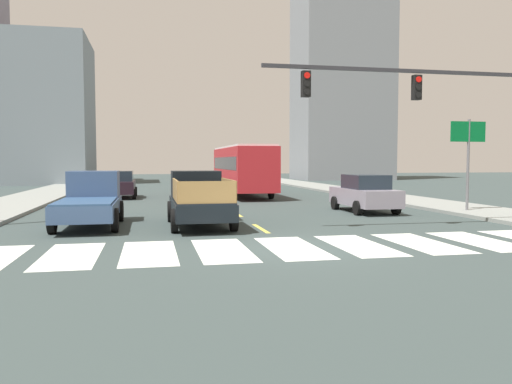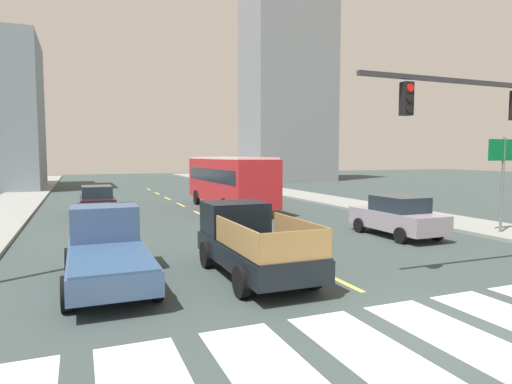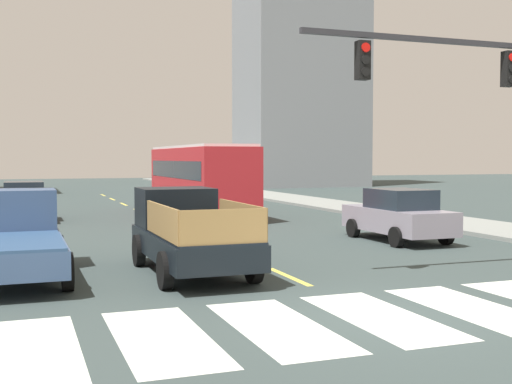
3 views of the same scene
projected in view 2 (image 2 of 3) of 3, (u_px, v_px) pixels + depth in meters
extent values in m
plane|color=#344140|center=(452.00, 334.00, 8.40)|extent=(160.00, 160.00, 0.00)
cube|color=gray|center=(363.00, 206.00, 29.08)|extent=(3.66, 110.00, 0.15)
cube|color=silver|center=(270.00, 370.00, 6.98)|extent=(1.37, 3.71, 0.01)
cube|color=silver|center=(369.00, 351.00, 7.69)|extent=(1.37, 3.71, 0.01)
cube|color=silver|center=(452.00, 334.00, 8.40)|extent=(1.37, 3.71, 0.01)
cube|color=#D8C64A|center=(337.00, 280.00, 12.09)|extent=(0.16, 2.40, 0.01)
cube|color=#D8C64A|center=(266.00, 245.00, 16.71)|extent=(0.16, 2.40, 0.01)
cube|color=#D8C64A|center=(225.00, 226.00, 21.33)|extent=(0.16, 2.40, 0.01)
cube|color=#D8C64A|center=(199.00, 213.00, 25.96)|extent=(0.16, 2.40, 0.01)
cube|color=#D8C64A|center=(181.00, 205.00, 30.58)|extent=(0.16, 2.40, 0.01)
cube|color=#D8C64A|center=(167.00, 198.00, 35.20)|extent=(0.16, 2.40, 0.01)
cube|color=#D8C64A|center=(157.00, 193.00, 39.82)|extent=(0.16, 2.40, 0.01)
cube|color=#D8C64A|center=(149.00, 189.00, 44.44)|extent=(0.16, 2.40, 0.01)
cube|color=black|center=(255.00, 253.00, 12.30)|extent=(1.96, 5.20, 0.56)
cube|color=black|center=(235.00, 218.00, 13.81)|extent=(1.84, 1.60, 1.00)
cube|color=#19232D|center=(230.00, 211.00, 14.20)|extent=(1.72, 0.08, 0.56)
cube|color=black|center=(269.00, 249.00, 11.40)|extent=(1.84, 3.30, 0.06)
cylinder|color=black|center=(206.00, 255.00, 13.40)|extent=(0.22, 0.80, 0.80)
cylinder|color=black|center=(265.00, 249.00, 14.13)|extent=(0.22, 0.80, 0.80)
cylinder|color=black|center=(241.00, 282.00, 10.52)|extent=(0.22, 0.80, 0.80)
cylinder|color=black|center=(313.00, 273.00, 11.25)|extent=(0.22, 0.80, 0.80)
cube|color=olive|center=(236.00, 237.00, 11.03)|extent=(0.06, 3.17, 0.70)
cube|color=olive|center=(300.00, 232.00, 11.70)|extent=(0.06, 3.17, 0.70)
cube|color=olive|center=(297.00, 246.00, 9.90)|extent=(1.80, 0.06, 0.70)
cube|color=#375078|center=(109.00, 261.00, 11.37)|extent=(1.96, 5.20, 0.56)
cube|color=#375078|center=(104.00, 222.00, 12.88)|extent=(1.84, 1.60, 1.00)
cube|color=#19232D|center=(103.00, 214.00, 13.27)|extent=(1.72, 0.08, 0.56)
cube|color=navy|center=(111.00, 257.00, 10.47)|extent=(1.84, 3.30, 0.06)
cylinder|color=black|center=(69.00, 262.00, 12.47)|extent=(0.22, 0.80, 0.80)
cylinder|color=black|center=(140.00, 256.00, 13.20)|extent=(0.22, 0.80, 0.80)
cylinder|color=black|center=(66.00, 294.00, 9.59)|extent=(0.22, 0.80, 0.80)
cylinder|color=black|center=(157.00, 284.00, 10.32)|extent=(0.22, 0.80, 0.80)
cube|color=red|center=(228.00, 180.00, 28.01)|extent=(2.50, 10.80, 2.70)
cube|color=#19232D|center=(228.00, 175.00, 27.98)|extent=(2.52, 9.94, 0.80)
cube|color=silver|center=(228.00, 158.00, 27.89)|extent=(2.40, 10.37, 0.12)
cylinder|color=black|center=(197.00, 197.00, 30.75)|extent=(0.22, 1.00, 1.00)
cylinder|color=black|center=(230.00, 196.00, 31.68)|extent=(0.22, 1.00, 1.00)
cylinder|color=black|center=(224.00, 207.00, 24.91)|extent=(0.22, 1.00, 1.00)
cylinder|color=black|center=(265.00, 205.00, 25.84)|extent=(0.22, 1.00, 1.00)
cube|color=gray|center=(396.00, 220.00, 18.59)|extent=(1.80, 4.40, 0.76)
cube|color=#1E2833|center=(399.00, 204.00, 18.40)|extent=(1.58, 2.11, 0.64)
cylinder|color=black|center=(359.00, 225.00, 19.55)|extent=(0.22, 0.64, 0.64)
cylinder|color=black|center=(392.00, 223.00, 20.22)|extent=(0.22, 0.64, 0.64)
cylinder|color=black|center=(401.00, 236.00, 17.03)|extent=(0.22, 0.64, 0.64)
cylinder|color=black|center=(437.00, 232.00, 17.70)|extent=(0.22, 0.64, 0.64)
cube|color=black|center=(97.00, 204.00, 24.87)|extent=(1.80, 4.40, 0.76)
cube|color=#1E2833|center=(97.00, 192.00, 24.67)|extent=(1.58, 2.11, 0.64)
cylinder|color=black|center=(80.00, 208.00, 25.83)|extent=(0.22, 0.64, 0.64)
cylinder|color=black|center=(112.00, 207.00, 26.50)|extent=(0.22, 0.64, 0.64)
cylinder|color=black|center=(80.00, 214.00, 23.31)|extent=(0.22, 0.64, 0.64)
cylinder|color=black|center=(116.00, 212.00, 23.98)|extent=(0.22, 0.64, 0.64)
cube|color=#2D2D33|center=(505.00, 85.00, 12.39)|extent=(9.87, 0.12, 0.12)
cube|color=black|center=(407.00, 99.00, 11.15)|extent=(0.28, 0.24, 0.84)
cylinder|color=red|center=(410.00, 88.00, 11.01)|extent=(0.20, 0.04, 0.20)
cylinder|color=black|center=(410.00, 98.00, 11.03)|extent=(0.20, 0.04, 0.20)
cylinder|color=black|center=(410.00, 109.00, 11.05)|extent=(0.20, 0.04, 0.20)
cylinder|color=slate|center=(502.00, 187.00, 18.67)|extent=(0.12, 0.12, 4.20)
cube|color=#07662D|center=(504.00, 150.00, 18.51)|extent=(1.70, 0.06, 0.90)
cube|color=gray|center=(287.00, 71.00, 59.59)|extent=(11.35, 8.31, 29.70)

